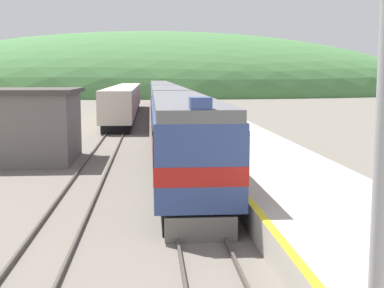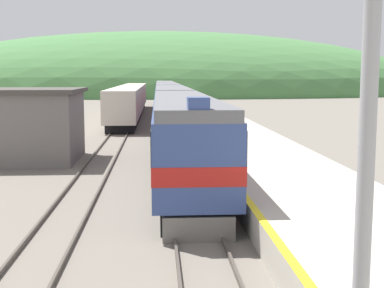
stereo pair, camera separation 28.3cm
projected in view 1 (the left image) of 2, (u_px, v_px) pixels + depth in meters
name	position (u px, v px, depth m)	size (l,w,h in m)	color
track_main	(162.00, 112.00, 70.24)	(1.52, 180.00, 0.16)	#4C443D
track_siding	(127.00, 113.00, 69.90)	(1.52, 180.00, 0.16)	#4C443D
platform	(212.00, 123.00, 50.75)	(5.50, 140.00, 0.97)	#BCB5A5
distant_hills	(156.00, 94.00, 139.78)	(145.00, 65.25, 32.08)	#477A42
station_shed	(18.00, 125.00, 30.76)	(6.91, 6.37, 4.21)	slate
express_train_lead_car	(182.00, 135.00, 25.22)	(2.85, 19.76, 4.33)	black
carriage_second	(168.00, 108.00, 45.50)	(2.84, 19.03, 3.97)	black
carriage_third	(162.00, 98.00, 65.18)	(2.84, 19.03, 3.97)	black
carriage_fourth	(159.00, 93.00, 84.86)	(2.84, 19.03, 3.97)	black
siding_train	(125.00, 101.00, 64.38)	(2.90, 41.16, 3.66)	black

